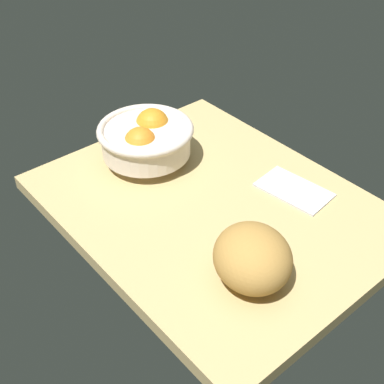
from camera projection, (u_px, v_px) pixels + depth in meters
ground_plane at (213, 208)px, 107.55cm from camera, size 69.23×54.59×3.00cm
fruit_bowl at (146, 138)px, 114.71cm from camera, size 21.28×21.28×10.88cm
bread_loaf at (252, 258)px, 87.42cm from camera, size 19.46×18.84×9.98cm
napkin_folded at (294, 189)px, 109.35cm from camera, size 16.10×10.79×0.96cm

